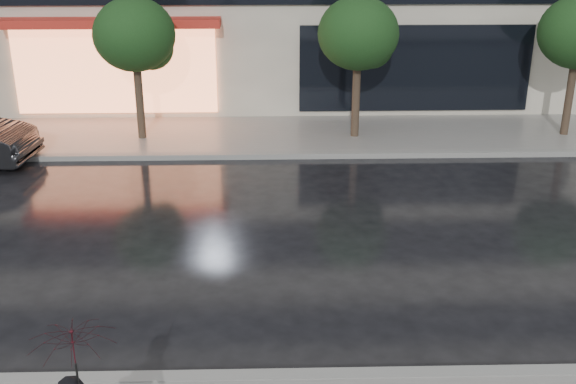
{
  "coord_description": "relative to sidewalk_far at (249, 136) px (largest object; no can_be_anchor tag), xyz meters",
  "views": [
    {
      "loc": [
        0.61,
        -9.49,
        6.43
      ],
      "look_at": [
        0.92,
        2.72,
        1.4
      ],
      "focal_mm": 45.0,
      "sensor_mm": 36.0,
      "label": 1
    }
  ],
  "objects": [
    {
      "name": "ground",
      "position": [
        0.0,
        -10.25,
        -0.06
      ],
      "size": [
        120.0,
        120.0,
        0.0
      ],
      "primitive_type": "plane",
      "color": "black",
      "rests_on": "ground"
    },
    {
      "name": "sidewalk_far",
      "position": [
        0.0,
        0.0,
        0.0
      ],
      "size": [
        60.0,
        3.5,
        0.12
      ],
      "primitive_type": "cube",
      "color": "slate",
      "rests_on": "ground"
    },
    {
      "name": "curb_near",
      "position": [
        0.0,
        -11.25,
        0.01
      ],
      "size": [
        60.0,
        0.25,
        0.14
      ],
      "primitive_type": "cube",
      "color": "gray",
      "rests_on": "ground"
    },
    {
      "name": "curb_far",
      "position": [
        0.0,
        -1.75,
        0.01
      ],
      "size": [
        60.0,
        0.25,
        0.14
      ],
      "primitive_type": "cube",
      "color": "gray",
      "rests_on": "ground"
    },
    {
      "name": "tree_mid_west",
      "position": [
        -2.94,
        -0.22,
        2.86
      ],
      "size": [
        2.2,
        2.2,
        3.99
      ],
      "color": "#33261C",
      "rests_on": "ground"
    },
    {
      "name": "tree_mid_east",
      "position": [
        3.06,
        -0.22,
        2.86
      ],
      "size": [
        2.2,
        2.2,
        3.99
      ],
      "color": "#33261C",
      "rests_on": "ground"
    }
  ]
}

